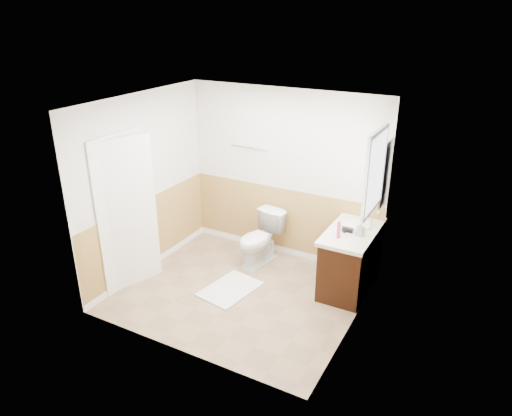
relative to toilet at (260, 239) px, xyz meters
The scene contains 32 objects.
floor 0.94m from the toilet, 79.32° to the right, with size 3.00×3.00×0.00m, color #8C7051.
ceiling 2.28m from the toilet, 79.32° to the right, with size 3.00×3.00×0.00m, color white.
wall_back 0.99m from the toilet, 71.03° to the left, with size 3.00×3.00×0.00m, color silver.
wall_front 2.31m from the toilet, 85.77° to the right, with size 3.00×3.00×0.00m, color silver.
wall_left 1.80m from the toilet, 147.96° to the right, with size 3.00×3.00×0.00m, color silver.
wall_right 2.05m from the toilet, 26.85° to the right, with size 3.00×3.00×0.00m, color silver.
wainscot_back 0.49m from the toilet, 70.56° to the left, with size 3.00×3.00×0.00m, color #AB8544.
wainscot_front 2.14m from the toilet, 85.74° to the right, with size 3.00×3.00×0.00m, color #AB8544.
wainscot_left 1.58m from the toilet, 147.73° to the right, with size 2.60×2.60×0.00m, color #AB8544.
wainscot_right 1.85m from the toilet, 27.02° to the right, with size 2.60×2.60×0.00m, color #AB8544.
toilet is the anchor object (origin of this frame).
bath_mat 0.92m from the toilet, 90.00° to the right, with size 0.55×0.80×0.02m, color white.
vanity_cabinet 1.37m from the toilet, ahead, with size 0.55×1.10×0.80m, color black.
vanity_knob_left 1.09m from the toilet, ahead, with size 0.03×0.03×0.03m, color silver.
vanity_knob_right 1.09m from the toilet, ahead, with size 0.03×0.03×0.03m, color silver.
countertop 1.43m from the toilet, ahead, with size 0.60×1.15×0.05m, color silver.
sink_basin 1.46m from the toilet, ahead, with size 0.36×0.36×0.02m, color white.
faucet 1.65m from the toilet, ahead, with size 0.02×0.02×0.14m, color silver.
lotion_bottle 1.43m from the toilet, 13.87° to the right, with size 0.05×0.05×0.22m, color #C23261.
soap_dispenser 1.60m from the toilet, ahead, with size 0.08×0.08×0.18m, color gray.
hair_dryer_body 1.42m from the toilet, ahead, with size 0.07×0.07×0.14m, color black.
hair_dryer_handle 1.38m from the toilet, ahead, with size 0.03×0.03×0.07m, color black.
mirror_panel 2.02m from the toilet, ahead, with size 0.02×0.35×0.90m, color silver.
window_frame 2.14m from the toilet, ahead, with size 0.04×0.80×1.00m, color white.
window_glass 2.15m from the toilet, ahead, with size 0.01×0.70×0.90m, color white.
door 1.90m from the toilet, 133.92° to the right, with size 0.05×0.80×2.04m, color white.
door_frame 1.95m from the toilet, 135.62° to the right, with size 0.02×0.92×2.10m, color white.
door_knob 1.62m from the toilet, 140.92° to the right, with size 0.06×0.06×0.06m, color silver.
towel_bar 1.34m from the toilet, 133.80° to the left, with size 0.02×0.02×0.62m, color silver.
tp_holder_bar 0.50m from the toilet, 81.46° to the left, with size 0.02×0.02×0.14m, color silver.
tp_roll 0.50m from the toilet, 81.46° to the left, with size 0.11×0.11×0.10m, color white.
tp_sheet 0.44m from the toilet, 81.46° to the left, with size 0.10×0.01×0.16m, color white.
Camera 1 is at (2.71, -4.58, 3.50)m, focal length 33.16 mm.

